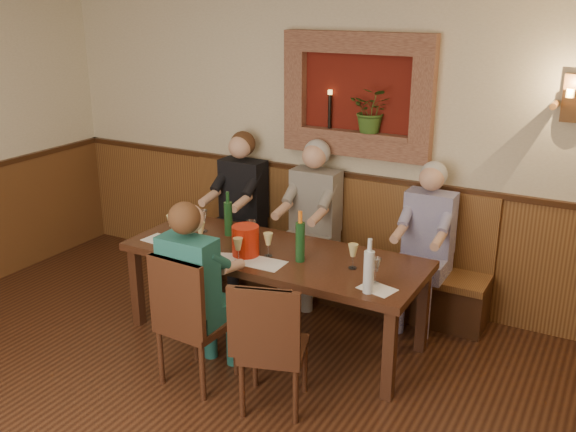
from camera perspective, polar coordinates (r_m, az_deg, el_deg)
name	(u,v)px	position (r m, az deg, el deg)	size (l,w,h in m)	color
room_shell	(84,162)	(3.31, -17.67, 4.62)	(6.04, 6.04, 2.82)	beige
wainscoting	(108,389)	(3.83, -15.69, -14.57)	(6.02, 6.02, 1.15)	#5B341A
wall_niche	(361,101)	(5.63, 6.49, 10.13)	(1.36, 0.30, 1.06)	#5B150D
wall_sconce	(571,99)	(5.20, 23.84, 9.47)	(0.25, 0.20, 0.35)	#5B341A
dining_table	(274,261)	(5.09, -1.26, -3.98)	(2.40, 0.90, 0.75)	#331C0F
bench	(325,260)	(5.99, 3.28, -3.95)	(3.00, 0.45, 1.11)	#381E0F
chair_near_left	(196,344)	(4.73, -8.15, -11.21)	(0.47, 0.47, 1.01)	#331C0F
chair_near_right	(274,370)	(4.44, -1.28, -13.54)	(0.53, 0.53, 0.95)	#331C0F
person_bench_left	(239,220)	(6.21, -4.39, -0.40)	(0.44, 0.53, 1.46)	black
person_bench_mid	(311,234)	(5.84, 2.03, -1.61)	(0.44, 0.54, 1.46)	#605B58
person_bench_right	(424,259)	(5.49, 12.00, -3.77)	(0.41, 0.50, 1.39)	navy
person_chair_front	(198,307)	(4.63, -7.98, -8.05)	(0.40, 0.49, 1.38)	navy
spittoon_bucket	(246,241)	(4.96, -3.80, -2.21)	(0.21, 0.21, 0.24)	red
wine_bottle_green_a	(300,241)	(4.83, 1.09, -2.22)	(0.07, 0.07, 0.40)	#19471E
wine_bottle_green_b	(228,218)	(5.38, -5.33, -0.15)	(0.09, 0.09, 0.38)	#19471E
water_bottle	(369,271)	(4.36, 7.19, -4.85)	(0.08, 0.08, 0.39)	silver
tasting_sheet_a	(161,240)	(5.40, -11.22, -2.09)	(0.28, 0.20, 0.00)	white
tasting_sheet_b	(263,263)	(4.85, -2.20, -4.21)	(0.31, 0.22, 0.00)	white
tasting_sheet_c	(377,289)	(4.48, 7.93, -6.43)	(0.24, 0.17, 0.00)	white
tasting_sheet_d	(226,257)	(4.97, -5.58, -3.67)	(0.25, 0.18, 0.00)	white
wine_glass_0	(172,226)	(5.43, -10.32, -0.87)	(0.08, 0.08, 0.19)	#DACD82
wine_glass_1	(375,271)	(4.52, 7.78, -4.86)	(0.08, 0.08, 0.19)	white
wine_glass_2	(201,234)	(5.21, -7.77, -1.56)	(0.08, 0.08, 0.19)	#DACD82
wine_glass_3	(268,245)	(4.94, -1.78, -2.57)	(0.08, 0.08, 0.19)	#DACD82
wine_glass_4	(203,221)	(5.50, -7.55, -0.43)	(0.08, 0.08, 0.19)	white
wine_glass_5	(238,250)	(4.85, -4.46, -3.03)	(0.08, 0.08, 0.19)	#DACD82
wine_glass_6	(353,256)	(4.75, 5.79, -3.59)	(0.08, 0.08, 0.19)	#DACD82
wine_glass_7	(251,232)	(5.21, -3.27, -1.41)	(0.08, 0.08, 0.19)	white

